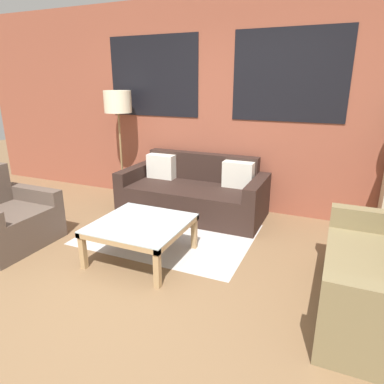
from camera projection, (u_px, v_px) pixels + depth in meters
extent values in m
plane|color=brown|center=(119.00, 289.00, 2.99)|extent=(16.00, 16.00, 0.00)
cube|color=brown|center=(216.00, 107.00, 4.69)|extent=(8.40, 0.08, 2.80)
cube|color=black|center=(153.00, 77.00, 4.89)|extent=(1.40, 0.01, 1.10)
cube|color=black|center=(289.00, 76.00, 4.16)|extent=(1.40, 0.01, 1.10)
cube|color=#BCB7B2|center=(169.00, 234.00, 4.07)|extent=(1.93, 1.41, 0.00)
cube|color=black|center=(190.00, 202.00, 4.57)|extent=(1.60, 0.72, 0.40)
cube|color=black|center=(202.00, 180.00, 4.89)|extent=(1.60, 0.16, 0.78)
cube|color=black|center=(136.00, 186.00, 4.94)|extent=(0.16, 0.88, 0.58)
cube|color=black|center=(257.00, 203.00, 4.27)|extent=(0.16, 0.88, 0.58)
cube|color=silver|center=(161.00, 166.00, 4.91)|extent=(0.40, 0.16, 0.34)
cube|color=beige|center=(238.00, 175.00, 4.48)|extent=(0.40, 0.16, 0.34)
cube|color=olive|center=(366.00, 287.00, 2.66)|extent=(0.64, 1.21, 0.42)
cube|color=olive|center=(374.00, 242.00, 3.19)|extent=(0.80, 0.14, 0.62)
cube|color=brown|center=(14.00, 229.00, 3.73)|extent=(0.64, 0.62, 0.40)
cube|color=brown|center=(35.00, 210.00, 4.07)|extent=(0.80, 0.14, 0.56)
cube|color=silver|center=(141.00, 223.00, 3.42)|extent=(0.89, 0.89, 0.01)
cube|color=tan|center=(116.00, 243.00, 3.07)|extent=(0.89, 0.05, 0.05)
cube|color=tan|center=(161.00, 212.00, 3.80)|extent=(0.89, 0.05, 0.05)
cube|color=tan|center=(107.00, 219.00, 3.59)|extent=(0.05, 0.89, 0.05)
cube|color=tan|center=(179.00, 233.00, 3.27)|extent=(0.05, 0.89, 0.05)
cube|color=tan|center=(83.00, 250.00, 3.28)|extent=(0.05, 0.05, 0.38)
cube|color=tan|center=(157.00, 268.00, 2.97)|extent=(0.06, 0.05, 0.38)
cube|color=tan|center=(130.00, 220.00, 4.00)|extent=(0.05, 0.06, 0.38)
cube|color=tan|center=(194.00, 232.00, 3.69)|extent=(0.06, 0.06, 0.38)
cylinder|color=olive|center=(124.00, 198.00, 5.31)|extent=(0.28, 0.28, 0.02)
cylinder|color=olive|center=(121.00, 157.00, 5.11)|extent=(0.03, 0.03, 1.29)
cylinder|color=beige|center=(118.00, 102.00, 4.86)|extent=(0.39, 0.39, 0.31)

